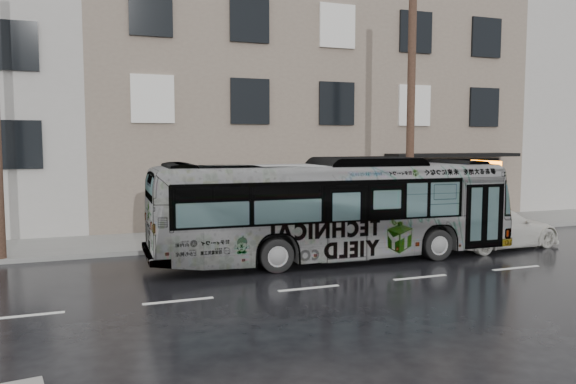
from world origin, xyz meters
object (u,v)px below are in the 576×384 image
at_px(white_sedan, 496,228).
at_px(sign_post, 434,200).
at_px(bus, 333,209).
at_px(utility_pole_front, 411,114).

bearing_deg(white_sedan, sign_post, 1.74).
relative_size(sign_post, bus, 0.21).
bearing_deg(utility_pole_front, sign_post, 0.00).
height_order(utility_pole_front, sign_post, utility_pole_front).
relative_size(sign_post, white_sedan, 0.51).
bearing_deg(sign_post, utility_pole_front, 180.00).
xyz_separation_m(utility_pole_front, sign_post, (1.10, 0.00, -3.30)).
distance_m(sign_post, bus, 6.31).
height_order(sign_post, white_sedan, sign_post).
relative_size(utility_pole_front, sign_post, 3.75).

